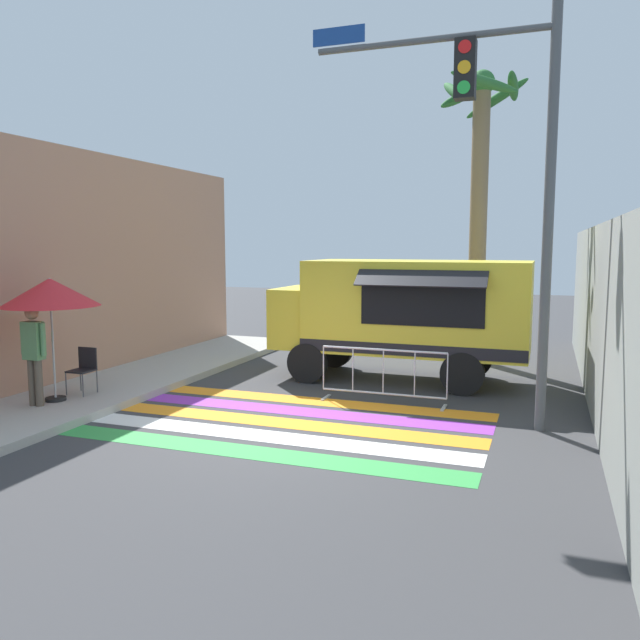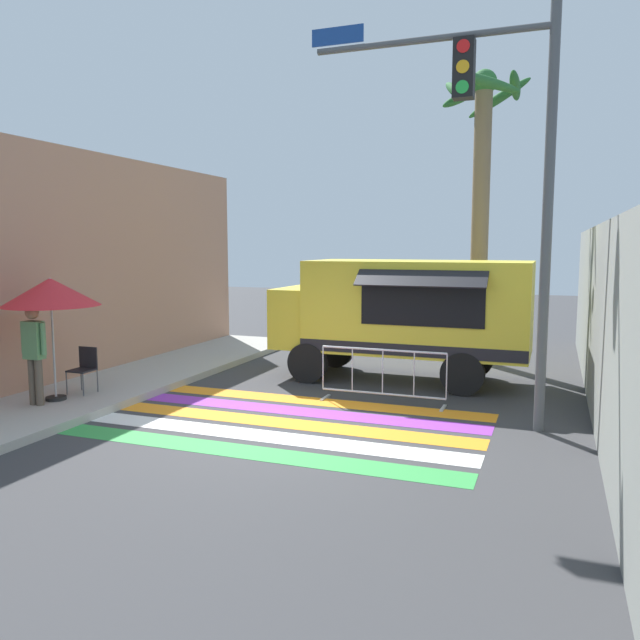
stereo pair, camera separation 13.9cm
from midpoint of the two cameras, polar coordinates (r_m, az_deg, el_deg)
name	(u,v)px [view 2 (the right image)]	position (r m, az deg, el deg)	size (l,w,h in m)	color
ground_plane	(285,427)	(10.28, -2.87, -9.71)	(60.00, 60.00, 0.00)	#38383A
sidewalk_left	(29,395)	(13.28, -24.76, -6.21)	(4.40, 16.00, 0.14)	#A8A59E
building_left_facade	(15,269)	(13.11, -25.85, 4.18)	(0.25, 16.00, 4.95)	tan
concrete_wall_right	(599,318)	(12.13, 24.48, 0.15)	(0.20, 16.00, 3.29)	gray
crosswalk_painted	(289,423)	(10.44, -2.46, -9.42)	(6.40, 3.60, 0.01)	green
food_truck	(399,310)	(13.54, 7.51, 0.93)	(5.43, 2.47, 2.60)	yellow
traffic_signal_pole	(502,146)	(10.38, 16.70, 14.99)	(3.92, 0.29, 6.70)	#515456
patio_umbrella	(51,293)	(12.04, -23.11, 2.32)	(1.70, 1.70, 2.21)	black
folding_chair	(85,365)	(12.64, -20.42, -3.91)	(0.41, 0.41, 0.86)	#4C4C51
vendor_person	(34,349)	(11.89, -24.38, -2.41)	(0.53, 0.23, 1.74)	brown
barricade_front	(383,376)	(11.65, 6.08, -5.13)	(2.38, 0.44, 1.03)	#B7BABF
palm_tree	(481,179)	(16.21, 14.79, 12.33)	(2.21, 2.25, 7.14)	#7A664C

